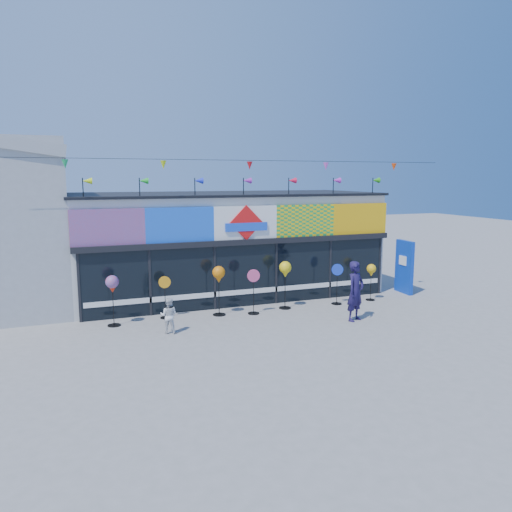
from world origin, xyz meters
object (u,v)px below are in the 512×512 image
child (169,315)px  spinner_3 (254,290)px  spinner_0 (112,286)px  spinner_6 (371,271)px  spinner_4 (285,271)px  spinner_2 (219,276)px  spinner_1 (165,296)px  blue_sign (404,267)px  spinner_5 (337,283)px  adult_man (356,291)px

child → spinner_3: bearing=-135.9°
spinner_0 → spinner_6: 9.63m
child → spinner_4: bearing=-138.0°
spinner_2 → child: 2.57m
spinner_1 → spinner_2: spinner_2 is taller
spinner_6 → child: bearing=-170.9°
blue_sign → spinner_3: (-6.92, -0.80, -0.26)m
spinner_5 → spinner_4: bearing=176.3°
spinner_4 → spinner_1: bearing=176.0°
spinner_0 → spinner_1: 1.83m
spinner_2 → spinner_5: bearing=-1.6°
spinner_0 → spinner_5: 8.11m
spinner_1 → spinner_4: bearing=-4.0°
spinner_2 → spinner_4: (2.50, 0.01, 0.01)m
spinner_4 → child: spinner_4 is taller
spinner_3 → spinner_4: (1.33, 0.27, 0.56)m
spinner_1 → child: 1.70m
spinner_1 → spinner_6: 7.92m
spinner_1 → spinner_4: 4.36m
spinner_3 → child: spinner_3 is taller
spinner_3 → spinner_5: size_ratio=1.03×
spinner_0 → spinner_3: spinner_0 is taller
spinner_2 → adult_man: bearing=-29.1°
spinner_3 → child: (-3.18, -1.10, -0.28)m
spinner_3 → adult_man: (2.86, -1.97, 0.16)m
spinner_5 → spinner_6: size_ratio=1.08×
spinner_4 → spinner_5: 2.15m
spinner_0 → adult_man: (7.56, -2.24, -0.32)m
blue_sign → spinner_1: (-9.90, -0.23, -0.33)m
spinner_1 → spinner_5: (6.37, -0.43, 0.05)m
spinner_4 → adult_man: size_ratio=0.87×
blue_sign → adult_man: bearing=-142.4°
spinner_2 → spinner_4: spinner_4 is taller
adult_man → spinner_1: bearing=131.9°
spinner_1 → spinner_2: 1.93m
spinner_1 → spinner_4: size_ratio=0.83×
spinner_0 → spinner_1: bearing=10.0°
spinner_0 → spinner_2: bearing=0.0°
spinner_3 → child: size_ratio=1.43×
spinner_4 → child: size_ratio=1.57×
spinner_5 → child: size_ratio=1.39×
blue_sign → spinner_0: bearing=-174.1°
spinner_6 → spinner_2: bearing=179.4°
spinner_4 → spinner_5: bearing=-3.7°
blue_sign → spinner_6: (-1.99, -0.60, 0.05)m
spinner_3 → spinner_6: (4.93, 0.21, 0.30)m
blue_sign → spinner_6: 2.08m
spinner_2 → spinner_3: size_ratio=1.09×
blue_sign → spinner_6: blue_sign is taller
spinner_6 → adult_man: bearing=-133.5°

